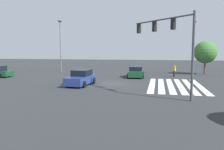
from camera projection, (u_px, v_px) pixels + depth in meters
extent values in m
plane|color=#2B2D30|center=(112.00, 83.00, 24.15)|extent=(140.62, 140.62, 0.00)
cube|color=silver|center=(199.00, 86.00, 22.25)|extent=(10.41, 0.60, 0.01)
cube|color=silver|center=(190.00, 86.00, 22.45)|extent=(10.41, 0.60, 0.01)
cube|color=silver|center=(180.00, 85.00, 22.65)|extent=(10.41, 0.60, 0.01)
cube|color=silver|center=(170.00, 85.00, 22.85)|extent=(10.41, 0.60, 0.01)
cube|color=silver|center=(161.00, 85.00, 23.04)|extent=(10.41, 0.60, 0.01)
cube|color=silver|center=(152.00, 85.00, 23.24)|extent=(10.41, 0.60, 0.01)
cylinder|color=#47474C|center=(193.00, 57.00, 15.17)|extent=(0.18, 0.18, 6.30)
cylinder|color=#47474C|center=(161.00, 20.00, 17.43)|extent=(4.44, 4.44, 0.12)
cube|color=black|center=(173.00, 24.00, 16.46)|extent=(0.40, 0.40, 0.84)
sphere|color=red|center=(172.00, 24.00, 16.59)|extent=(0.16, 0.16, 0.16)
cube|color=black|center=(154.00, 27.00, 18.13)|extent=(0.40, 0.40, 0.84)
sphere|color=gold|center=(153.00, 27.00, 18.26)|extent=(0.16, 0.16, 0.16)
cube|color=black|center=(139.00, 29.00, 19.80)|extent=(0.40, 0.40, 0.84)
sphere|color=green|center=(138.00, 29.00, 19.93)|extent=(0.16, 0.16, 0.16)
cube|color=#144728|center=(136.00, 73.00, 29.89)|extent=(4.46, 2.19, 0.73)
cube|color=black|center=(136.00, 69.00, 29.76)|extent=(2.20, 1.85, 0.59)
cylinder|color=black|center=(129.00, 74.00, 31.37)|extent=(0.68, 0.27, 0.66)
cylinder|color=black|center=(143.00, 74.00, 31.10)|extent=(0.68, 0.27, 0.66)
cylinder|color=black|center=(128.00, 76.00, 28.73)|extent=(0.68, 0.27, 0.66)
cylinder|color=black|center=(143.00, 76.00, 28.45)|extent=(0.68, 0.27, 0.66)
cylinder|color=black|center=(0.00, 76.00, 29.03)|extent=(0.23, 0.65, 0.64)
cylinder|color=black|center=(9.00, 74.00, 30.82)|extent=(0.23, 0.65, 0.64)
cube|color=navy|center=(81.00, 80.00, 22.87)|extent=(4.73, 1.99, 0.79)
cube|color=black|center=(82.00, 73.00, 23.06)|extent=(2.22, 1.71, 0.64)
cylinder|color=black|center=(84.00, 84.00, 21.28)|extent=(0.66, 0.25, 0.65)
cylinder|color=black|center=(67.00, 84.00, 21.73)|extent=(0.66, 0.25, 0.65)
cylinder|color=black|center=(94.00, 81.00, 24.06)|extent=(0.66, 0.25, 0.65)
cylinder|color=black|center=(78.00, 80.00, 24.52)|extent=(0.66, 0.25, 0.65)
cylinder|color=#38383D|center=(175.00, 74.00, 30.15)|extent=(0.14, 0.14, 0.82)
cylinder|color=#38383D|center=(174.00, 74.00, 30.28)|extent=(0.14, 0.14, 0.82)
cube|color=gold|center=(174.00, 69.00, 30.14)|extent=(0.41, 0.41, 0.65)
sphere|color=#8C6647|center=(174.00, 66.00, 30.09)|extent=(0.22, 0.22, 0.22)
cylinder|color=slate|center=(193.00, 49.00, 32.45)|extent=(0.16, 0.16, 7.74)
cube|color=#333338|center=(195.00, 22.00, 32.03)|extent=(0.80, 0.36, 0.20)
cylinder|color=slate|center=(61.00, 47.00, 36.66)|extent=(0.16, 0.16, 8.41)
cube|color=#333338|center=(60.00, 21.00, 36.20)|extent=(0.80, 0.36, 0.20)
cylinder|color=brown|center=(205.00, 68.00, 33.63)|extent=(0.26, 0.26, 1.97)
sphere|color=#3D7533|center=(205.00, 52.00, 33.37)|extent=(3.40, 3.40, 3.40)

